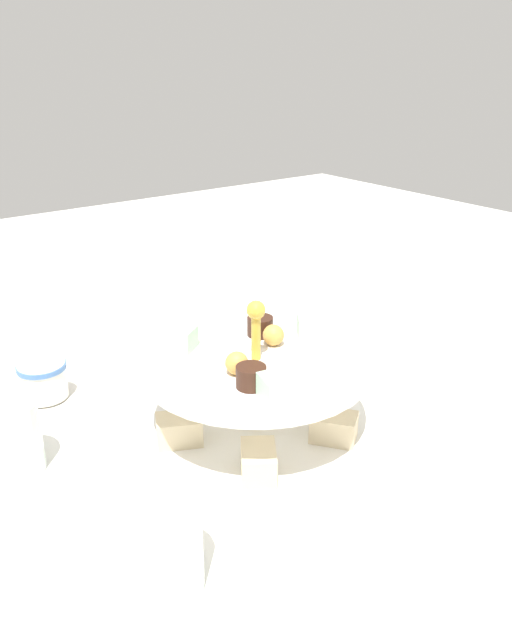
# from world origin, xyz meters

# --- Properties ---
(ground_plane) EXTENTS (2.40, 2.40, 0.00)m
(ground_plane) POSITION_xyz_m (0.00, 0.00, 0.00)
(ground_plane) COLOR silver
(tiered_serving_stand) EXTENTS (0.30, 0.30, 0.16)m
(tiered_serving_stand) POSITION_xyz_m (0.00, -0.00, 0.04)
(tiered_serving_stand) COLOR white
(tiered_serving_stand) RESTS_ON ground_plane
(water_glass_tall_right) EXTENTS (0.07, 0.07, 0.12)m
(water_glass_tall_right) POSITION_xyz_m (0.08, -0.25, 0.06)
(water_glass_tall_right) COLOR silver
(water_glass_tall_right) RESTS_ON ground_plane
(water_glass_short_left) EXTENTS (0.06, 0.06, 0.08)m
(water_glass_short_left) POSITION_xyz_m (0.10, 0.24, 0.04)
(water_glass_short_left) COLOR silver
(water_glass_short_left) RESTS_ON ground_plane
(teacup_with_saucer) EXTENTS (0.09, 0.09, 0.05)m
(teacup_with_saucer) POSITION_xyz_m (0.22, 0.16, 0.02)
(teacup_with_saucer) COLOR white
(teacup_with_saucer) RESTS_ON ground_plane
(butter_knife_right) EXTENTS (0.07, 0.16, 0.00)m
(butter_knife_right) POSITION_xyz_m (0.30, -0.05, 0.00)
(butter_knife_right) COLOR silver
(butter_knife_right) RESTS_ON ground_plane
(water_glass_mid_back) EXTENTS (0.06, 0.06, 0.10)m
(water_glass_mid_back) POSITION_xyz_m (-0.13, 0.19, 0.05)
(water_glass_mid_back) COLOR silver
(water_glass_mid_back) RESTS_ON ground_plane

